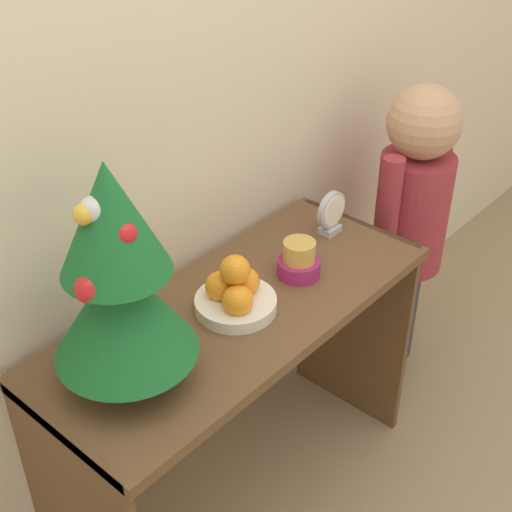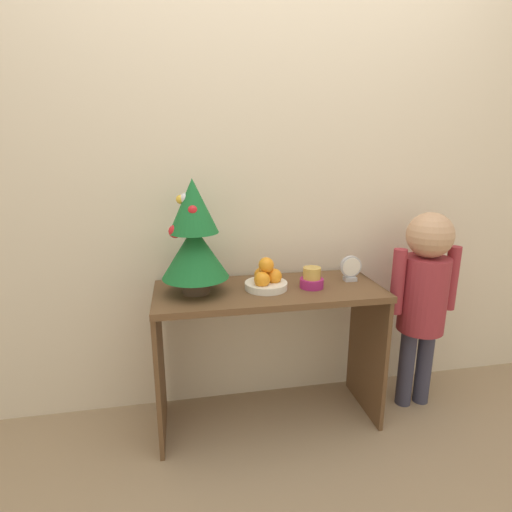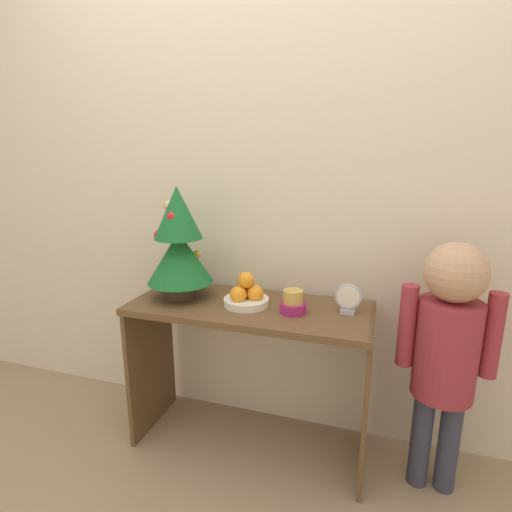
% 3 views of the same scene
% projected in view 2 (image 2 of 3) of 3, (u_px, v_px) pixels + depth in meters
% --- Properties ---
extents(ground_plane, '(12.00, 12.00, 0.00)m').
position_uv_depth(ground_plane, '(278.00, 448.00, 1.85)').
color(ground_plane, '#997F60').
extents(back_wall, '(7.00, 0.05, 2.50)m').
position_uv_depth(back_wall, '(258.00, 168.00, 1.98)').
color(back_wall, beige).
rests_on(back_wall, ground_plane).
extents(console_table, '(1.07, 0.44, 0.71)m').
position_uv_depth(console_table, '(269.00, 321.00, 1.92)').
color(console_table, brown).
rests_on(console_table, ground_plane).
extents(mini_tree, '(0.30, 0.30, 0.51)m').
position_uv_depth(mini_tree, '(194.00, 237.00, 1.75)').
color(mini_tree, '#4C3828').
rests_on(mini_tree, console_table).
extents(fruit_bowl, '(0.20, 0.20, 0.15)m').
position_uv_depth(fruit_bowl, '(266.00, 279.00, 1.86)').
color(fruit_bowl, silver).
rests_on(fruit_bowl, console_table).
extents(singing_bowl, '(0.11, 0.11, 0.10)m').
position_uv_depth(singing_bowl, '(312.00, 279.00, 1.87)').
color(singing_bowl, '#9E2366').
rests_on(singing_bowl, console_table).
extents(desk_clock, '(0.11, 0.04, 0.13)m').
position_uv_depth(desk_clock, '(351.00, 269.00, 1.96)').
color(desk_clock, '#B2B2B7').
rests_on(desk_clock, console_table).
extents(child_figure, '(0.36, 0.23, 1.04)m').
position_uv_depth(child_figure, '(424.00, 288.00, 2.02)').
color(child_figure, '#38384C').
rests_on(child_figure, ground_plane).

